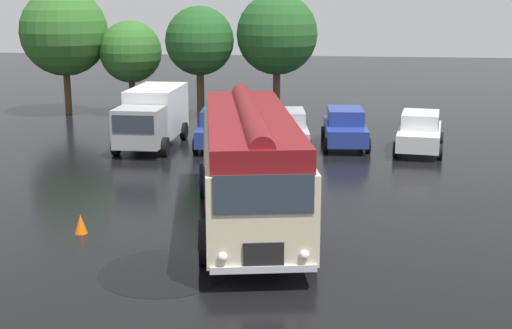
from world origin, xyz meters
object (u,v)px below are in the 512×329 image
vintage_bus (249,160)px  car_far_right (420,132)px  car_mid_left (287,129)px  car_mid_right (345,127)px  box_van (153,115)px  traffic_cone (81,224)px  car_near_left (219,128)px

vintage_bus → car_far_right: size_ratio=2.37×
car_mid_left → car_far_right: (5.62, 0.12, 0.00)m
car_mid_left → car_mid_right: bearing=18.2°
box_van → traffic_cone: (1.22, -11.95, -1.09)m
car_mid_left → vintage_bus: bearing=-90.8°
car_mid_right → car_far_right: (3.14, -0.69, 0.00)m
car_near_left → box_van: box_van is taller
vintage_bus → car_near_left: vintage_bus is taller
car_near_left → traffic_cone: (-1.71, -12.02, -0.57)m
car_mid_right → car_far_right: 3.21m
vintage_bus → traffic_cone: vintage_bus is taller
car_far_right → vintage_bus: bearing=-118.4°
vintage_bus → box_van: (-5.73, 10.44, -0.53)m
car_far_right → car_mid_right: bearing=167.6°
box_van → traffic_cone: bearing=-84.2°
car_far_right → car_mid_left: bearing=-178.7°
car_near_left → box_van: 2.98m
car_near_left → traffic_cone: car_near_left is taller
car_mid_right → traffic_cone: size_ratio=7.85×
car_mid_left → car_far_right: same height
car_mid_right → box_van: size_ratio=0.75×
box_van → car_mid_right: bearing=6.3°
vintage_bus → car_far_right: bearing=61.6°
car_near_left → traffic_cone: bearing=-98.1°
vintage_bus → car_mid_right: vintage_bus is taller
car_far_right → traffic_cone: car_far_right is taller
car_mid_right → car_near_left: bearing=-171.1°
car_near_left → car_mid_left: size_ratio=0.99×
car_mid_right → car_far_right: bearing=-12.4°
vintage_bus → car_near_left: size_ratio=2.40×
car_mid_left → car_far_right: size_ratio=1.00×
car_near_left → box_van: (-2.93, -0.08, 0.52)m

